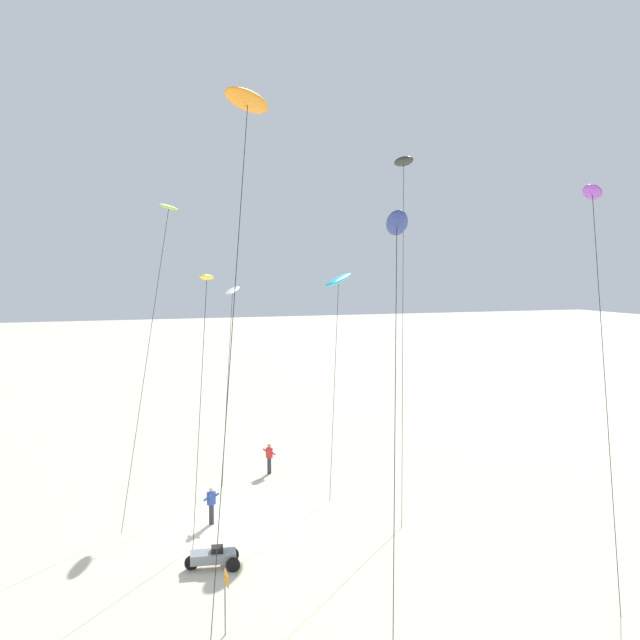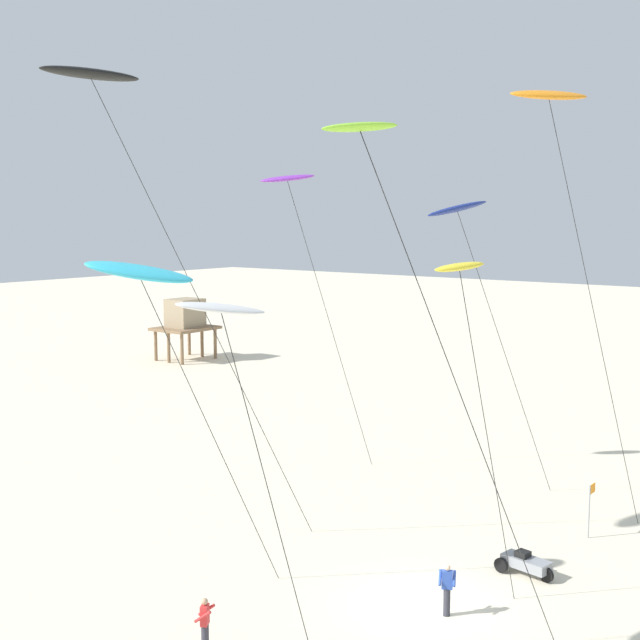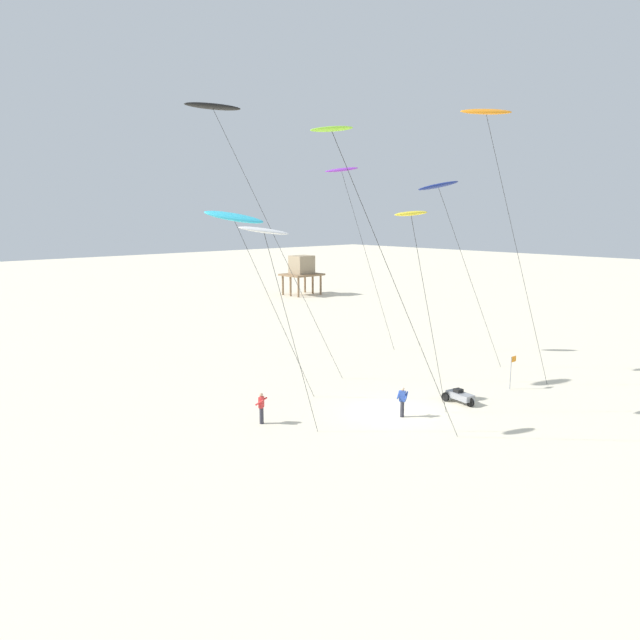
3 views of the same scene
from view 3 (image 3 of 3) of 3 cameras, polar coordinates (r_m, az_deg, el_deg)
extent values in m
plane|color=beige|center=(34.45, 6.73, -8.57)|extent=(260.00, 260.00, 0.00)
ellipsoid|color=#33BFE0|center=(34.34, -8.07, 9.52)|extent=(3.17, 2.92, 1.15)
cylinder|color=#262626|center=(35.22, -4.16, 0.74)|extent=(4.16, 2.04, 10.57)
ellipsoid|color=white|center=(28.76, -5.27, 8.34)|extent=(2.48, 1.57, 0.63)
cylinder|color=#262626|center=(29.63, -2.64, -1.52)|extent=(2.38, 1.17, 10.04)
ellipsoid|color=yellow|center=(32.06, 8.52, 9.83)|extent=(2.08, 1.11, 0.38)
cylinder|color=#262626|center=(33.06, 10.19, 0.22)|extent=(2.22, 1.10, 10.81)
ellipsoid|color=#8CD833|center=(26.99, 1.09, 17.44)|extent=(1.72, 1.46, 0.40)
cylinder|color=#262626|center=(28.20, 7.46, 2.27)|extent=(5.97, 2.92, 14.37)
ellipsoid|color=black|center=(38.19, -10.00, 19.08)|extent=(3.50, 1.96, 0.44)
cylinder|color=#262626|center=(38.49, -3.57, 6.31)|extent=(7.33, 3.58, 16.94)
ellipsoid|color=orange|center=(38.20, 15.29, 18.29)|extent=(3.05, 2.54, 0.55)
cylinder|color=#262626|center=(39.32, 18.07, 5.63)|extent=(4.86, 2.38, 16.55)
ellipsoid|color=navy|center=(41.84, 11.02, 12.24)|extent=(3.11, 1.81, 0.97)
cylinder|color=#262626|center=(43.37, 13.94, 3.57)|extent=(4.93, 2.41, 12.61)
ellipsoid|color=purple|center=(46.95, 2.03, 13.88)|extent=(2.22, 2.30, 0.60)
cylinder|color=#262626|center=(47.79, 4.60, 5.26)|extent=(4.17, 2.04, 14.03)
cylinder|color=#33333D|center=(33.65, 7.70, -8.26)|extent=(0.22, 0.22, 0.88)
cube|color=#2D4CA5|center=(33.43, 7.73, -7.07)|extent=(0.33, 0.39, 0.58)
sphere|color=beige|center=(33.32, 7.74, -6.41)|extent=(0.20, 0.20, 0.20)
cylinder|color=#2D4CA5|center=(33.37, 8.10, -7.02)|extent=(0.49, 0.31, 0.39)
cylinder|color=#2D4CA5|center=(33.47, 7.36, -6.96)|extent=(0.49, 0.31, 0.39)
cylinder|color=#33333D|center=(32.48, -5.49, -8.89)|extent=(0.22, 0.22, 0.88)
cube|color=red|center=(32.25, -5.52, -7.67)|extent=(0.39, 0.34, 0.58)
sphere|color=tan|center=(32.13, -5.53, -6.99)|extent=(0.20, 0.20, 0.20)
cylinder|color=red|center=(32.05, -5.67, -7.69)|extent=(0.33, 0.48, 0.39)
cylinder|color=red|center=(32.43, -5.37, -7.47)|extent=(0.33, 0.48, 0.39)
cylinder|color=#846647|center=(79.87, -2.03, 3.07)|extent=(0.28, 0.28, 2.62)
cylinder|color=#846647|center=(82.48, 0.06, 3.29)|extent=(0.28, 0.28, 2.62)
cylinder|color=#846647|center=(82.33, -3.50, 3.26)|extent=(0.28, 0.28, 2.62)
cylinder|color=#846647|center=(84.87, -1.42, 3.48)|extent=(0.28, 0.28, 2.62)
cylinder|color=#846647|center=(81.09, -2.77, 3.17)|extent=(0.28, 0.28, 2.62)
cylinder|color=#846647|center=(83.67, -0.69, 3.39)|extent=(0.28, 0.28, 2.62)
cube|color=#846647|center=(82.21, -1.72, 4.27)|extent=(4.95, 4.04, 0.24)
cube|color=#9E896B|center=(82.09, -1.72, 5.20)|extent=(2.72, 2.42, 2.44)
cube|color=gray|center=(36.60, 12.97, -6.92)|extent=(0.97, 1.79, 0.36)
cube|color=black|center=(36.62, 12.81, -6.45)|extent=(0.51, 0.51, 0.20)
cylinder|color=black|center=(36.13, 13.88, -7.48)|extent=(0.20, 0.53, 0.52)
cylinder|color=black|center=(37.44, 12.64, -6.81)|extent=(0.20, 0.53, 0.52)
cylinder|color=black|center=(36.82, 11.65, -7.06)|extent=(0.20, 0.53, 0.52)
cylinder|color=gray|center=(40.07, 17.41, -4.75)|extent=(0.05, 0.05, 2.10)
cube|color=orange|center=(40.11, 17.68, -3.50)|extent=(0.52, 0.03, 0.36)
camera|label=1|loc=(55.46, 31.71, 8.75)|focal=37.28mm
camera|label=2|loc=(8.31, -29.94, 19.07)|focal=48.35mm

